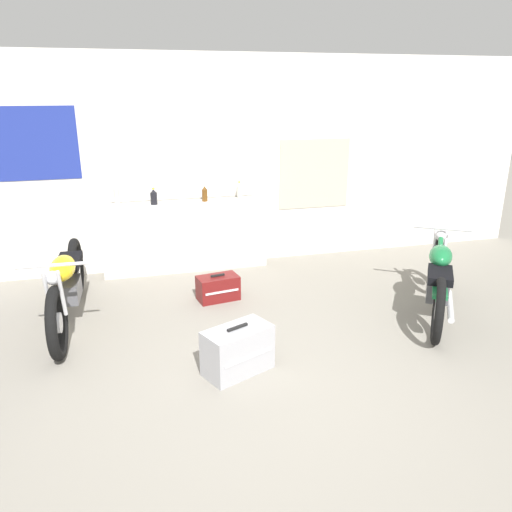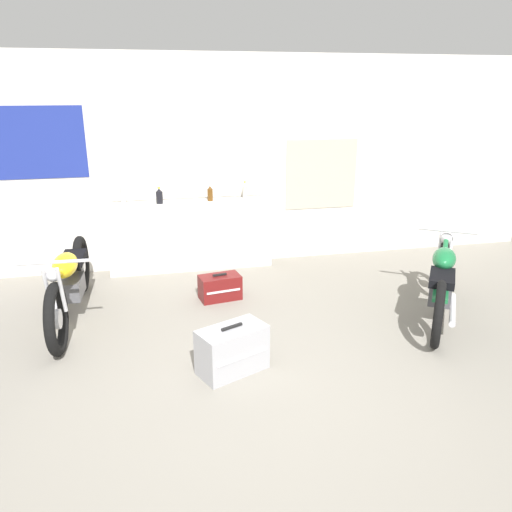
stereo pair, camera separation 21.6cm
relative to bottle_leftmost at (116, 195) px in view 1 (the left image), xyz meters
The scene contains 11 objects.
ground_plane 3.62m from the bottle_leftmost, 72.70° to the right, with size 24.00×24.00×0.00m, color gray.
wall_back 1.08m from the bottle_leftmost, ahead, with size 10.00×0.07×2.80m.
sill_counter 1.04m from the bottle_leftmost, ahead, with size 2.18×0.28×0.94m.
bottle_leftmost is the anchor object (origin of this frame).
bottle_left_center 0.47m from the bottle_leftmost, 10.62° to the right, with size 0.09×0.09×0.21m.
bottle_center 1.12m from the bottle_leftmost, ahead, with size 0.07×0.07×0.22m.
bottle_right_center 1.60m from the bottle_leftmost, ahead, with size 0.06×0.06×0.23m.
motorcycle_yellow 1.58m from the bottle_leftmost, 112.99° to the right, with size 0.64×2.22×0.86m.
motorcycle_green 4.00m from the bottle_leftmost, 33.34° to the right, with size 1.21×1.75×0.84m.
hard_case_silver 3.04m from the bottle_leftmost, 71.38° to the right, with size 0.67×0.52×0.44m.
hard_case_darkred 1.83m from the bottle_leftmost, 47.69° to the right, with size 0.51×0.34×0.31m.
Camera 1 is at (-0.94, -3.20, 2.36)m, focal length 35.00 mm.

